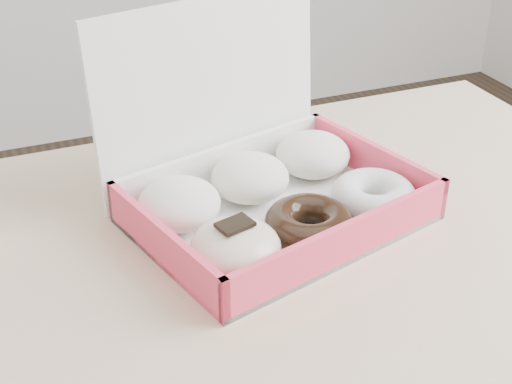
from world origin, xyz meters
name	(u,v)px	position (x,y,z in m)	size (l,w,h in m)	color
table	(219,355)	(0.00, 0.00, 0.67)	(1.20, 0.80, 0.75)	tan
donut_box	(266,187)	(0.11, 0.13, 0.79)	(0.38, 0.34, 0.24)	white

